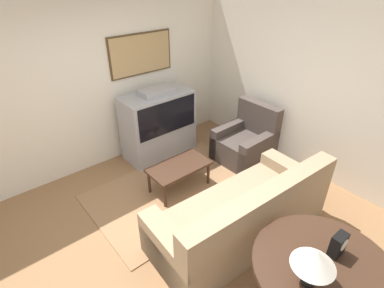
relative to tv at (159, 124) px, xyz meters
The scene contains 11 objects.
ground_plane 2.06m from the tv, 120.80° to the right, with size 12.00×12.00×0.00m, color #8E6642.
wall_back 1.33m from the tv, 156.63° to the left, with size 12.00×0.10×2.70m.
wall_right 2.47m from the tv, 46.39° to the right, with size 0.06×12.00×2.70m.
area_rug 1.24m from the tv, 112.67° to the right, with size 2.46×1.62×0.01m.
tv is the anchor object (origin of this frame).
couch 2.27m from the tv, 97.75° to the right, with size 2.30×1.07×0.93m.
armchair 1.53m from the tv, 46.24° to the right, with size 0.87×0.82×0.97m.
coffee_table 1.09m from the tv, 108.54° to the right, with size 0.91×0.50×0.42m.
console_table 3.40m from the tv, 99.27° to the right, with size 1.23×1.23×0.73m.
table_lamp 3.46m from the tv, 103.49° to the right, with size 0.35×0.35×0.39m.
mantel_clock 3.37m from the tv, 96.11° to the right, with size 0.16×0.10×0.23m.
Camera 1 is at (-1.47, -2.19, 2.96)m, focal length 28.00 mm.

